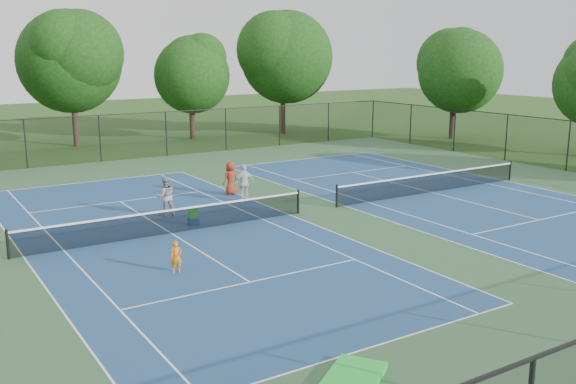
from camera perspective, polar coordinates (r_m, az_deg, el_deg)
ground at (r=28.86m, az=2.66°, el=-1.65°), size 140.00×140.00×0.00m
court_pad at (r=28.86m, az=2.66°, el=-1.64°), size 36.00×36.00×0.01m
tennis_court_left at (r=25.62m, az=-10.33°, el=-3.45°), size 12.00×23.83×1.07m
tennis_court_right at (r=33.24m, az=12.62°, el=0.12°), size 12.00×23.83×1.07m
perimeter_fence at (r=28.51m, az=2.69°, el=1.47°), size 36.08×36.08×3.02m
tree_back_b at (r=50.40m, az=-18.76°, el=11.34°), size 7.60×7.60×10.03m
tree_back_c at (r=52.38m, az=-8.65°, el=10.64°), size 6.00×6.00×8.40m
tree_back_d at (r=55.19m, az=-0.47°, el=12.27°), size 7.80×7.80×10.37m
tree_side_e at (r=53.75m, az=14.65°, el=10.78°), size 6.60×6.60×8.87m
child_player at (r=21.11m, az=-9.91°, el=-5.70°), size 0.44×0.36×1.05m
instructor at (r=28.22m, az=-10.84°, el=-0.37°), size 0.92×0.75×1.74m
bystander_a at (r=30.38m, az=-3.92°, el=0.81°), size 1.08×0.48×1.82m
bystander_c at (r=31.98m, az=-5.12°, el=1.22°), size 0.89×0.67×1.65m
ball_crate at (r=26.69m, az=-8.40°, el=-2.61°), size 0.40×0.33×0.31m
ball_hopper at (r=26.60m, az=-8.43°, el=-1.87°), size 0.38×0.32×0.40m
green_tarp at (r=14.61m, az=5.87°, el=-16.03°), size 1.95×1.82×0.15m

